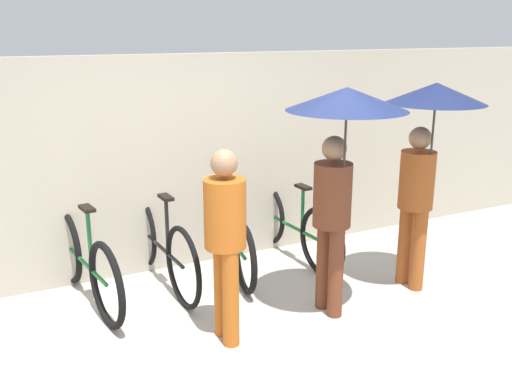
# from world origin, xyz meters

# --- Properties ---
(ground_plane) EXTENTS (30.00, 30.00, 0.00)m
(ground_plane) POSITION_xyz_m (0.00, 0.00, 0.00)
(ground_plane) COLOR #B7B2A8
(back_wall) EXTENTS (10.84, 0.12, 2.16)m
(back_wall) POSITION_xyz_m (0.00, 2.11, 1.08)
(back_wall) COLOR #B2A893
(back_wall) RESTS_ON ground
(parked_bicycle_0) EXTENTS (0.45, 1.78, 1.01)m
(parked_bicycle_0) POSITION_xyz_m (-1.08, 1.64, 0.38)
(parked_bicycle_0) COLOR black
(parked_bicycle_0) RESTS_ON ground
(parked_bicycle_1) EXTENTS (0.44, 1.83, 1.03)m
(parked_bicycle_1) POSITION_xyz_m (-0.36, 1.72, 0.39)
(parked_bicycle_1) COLOR black
(parked_bicycle_1) RESTS_ON ground
(parked_bicycle_2) EXTENTS (0.46, 1.61, 0.98)m
(parked_bicycle_2) POSITION_xyz_m (0.36, 1.67, 0.35)
(parked_bicycle_2) COLOR black
(parked_bicycle_2) RESTS_ON ground
(parked_bicycle_3) EXTENTS (0.44, 1.76, 1.09)m
(parked_bicycle_3) POSITION_xyz_m (1.08, 1.72, 0.37)
(parked_bicycle_3) COLOR black
(parked_bicycle_3) RESTS_ON ground
(pedestrian_leading) EXTENTS (0.32, 0.32, 1.54)m
(pedestrian_leading) POSITION_xyz_m (-0.21, 0.49, 0.89)
(pedestrian_leading) COLOR #B25619
(pedestrian_leading) RESTS_ON ground
(pedestrian_center) EXTENTS (0.95, 0.95, 1.96)m
(pedestrian_center) POSITION_xyz_m (0.78, 0.44, 1.52)
(pedestrian_center) COLOR brown
(pedestrian_center) RESTS_ON ground
(pedestrian_trailing) EXTENTS (0.86, 0.86, 1.94)m
(pedestrian_trailing) POSITION_xyz_m (1.76, 0.54, 1.47)
(pedestrian_trailing) COLOR #9E4C1E
(pedestrian_trailing) RESTS_ON ground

